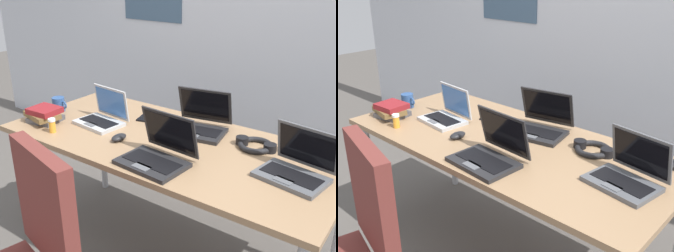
# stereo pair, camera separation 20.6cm
# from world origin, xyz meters

# --- Properties ---
(wall_back) EXTENTS (6.00, 0.13, 2.60)m
(wall_back) POSITION_xyz_m (-0.00, 1.10, 1.30)
(wall_back) COLOR silver
(wall_back) RESTS_ON ground_plane
(desk) EXTENTS (1.80, 0.80, 0.74)m
(desk) POSITION_xyz_m (0.00, 0.00, 0.68)
(desk) COLOR #9E7A56
(desk) RESTS_ON ground_plane
(laptop_back_left) EXTENTS (0.33, 0.28, 0.23)m
(laptop_back_left) POSITION_xyz_m (0.11, -0.23, 0.79)
(laptop_back_left) COLOR #232326
(laptop_back_left) RESTS_ON desk
(laptop_mid_desk) EXTENTS (0.28, 0.23, 0.20)m
(laptop_mid_desk) POSITION_xyz_m (-0.44, -0.03, 0.78)
(laptop_mid_desk) COLOR #B7BABC
(laptop_mid_desk) RESTS_ON desk
(laptop_by_keyboard) EXTENTS (0.35, 0.33, 0.22)m
(laptop_by_keyboard) POSITION_xyz_m (0.07, 0.20, 0.79)
(laptop_by_keyboard) COLOR #232326
(laptop_by_keyboard) RESTS_ON desk
(laptop_back_right) EXTENTS (0.32, 0.28, 0.21)m
(laptop_back_right) POSITION_xyz_m (0.67, 0.01, 0.78)
(laptop_back_right) COLOR #515459
(laptop_back_right) RESTS_ON desk
(computer_mouse) EXTENTS (0.06, 0.10, 0.03)m
(computer_mouse) POSITION_xyz_m (-0.21, -0.15, 0.76)
(computer_mouse) COLOR black
(computer_mouse) RESTS_ON desk
(cell_phone) EXTENTS (0.10, 0.15, 0.01)m
(cell_phone) POSITION_xyz_m (-0.30, 0.18, 0.74)
(cell_phone) COLOR black
(cell_phone) RESTS_ON desk
(headphones) EXTENTS (0.21, 0.18, 0.04)m
(headphones) POSITION_xyz_m (0.41, 0.18, 0.76)
(headphones) COLOR black
(headphones) RESTS_ON desk
(pill_bottle) EXTENTS (0.04, 0.04, 0.08)m
(pill_bottle) POSITION_xyz_m (-0.58, -0.28, 0.78)
(pill_bottle) COLOR gold
(pill_bottle) RESTS_ON desk
(book_stack) EXTENTS (0.23, 0.19, 0.09)m
(book_stack) POSITION_xyz_m (-0.74, -0.21, 0.78)
(book_stack) COLOR #4C4C51
(book_stack) RESTS_ON desk
(coffee_mug) EXTENTS (0.11, 0.08, 0.09)m
(coffee_mug) POSITION_xyz_m (-0.81, -0.04, 0.78)
(coffee_mug) COLOR #2D518C
(coffee_mug) RESTS_ON desk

